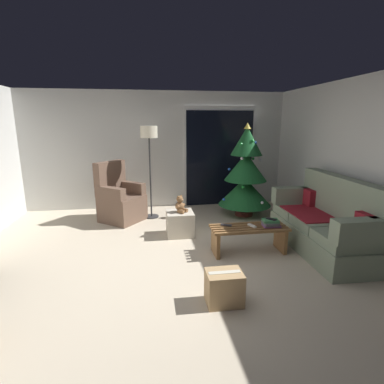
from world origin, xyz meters
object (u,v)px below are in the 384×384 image
remote_white (252,226)px  christmas_tree (245,175)px  remote_graphite (226,225)px  ottoman (180,223)px  coffee_table (249,235)px  armchair (120,200)px  teddy_bear_chestnut (180,205)px  cardboard_box_taped_mid_floor (224,288)px  cell_phone (271,219)px  floor_lamp (149,141)px  book_stack (271,223)px  couch (325,224)px

remote_white → christmas_tree: 1.84m
remote_graphite → ottoman: (-0.59, 0.76, -0.21)m
coffee_table → armchair: 2.64m
teddy_bear_chestnut → armchair: bearing=138.2°
coffee_table → cardboard_box_taped_mid_floor: (-0.67, -1.15, -0.09)m
christmas_tree → cardboard_box_taped_mid_floor: size_ratio=4.92×
remote_white → cardboard_box_taped_mid_floor: (-0.71, -1.15, -0.23)m
cell_phone → floor_lamp: floor_lamp is taller
remote_graphite → ottoman: size_ratio=0.35×
coffee_table → cardboard_box_taped_mid_floor: 1.33m
armchair → cardboard_box_taped_mid_floor: size_ratio=3.01×
remote_white → book_stack: book_stack is taller
remote_graphite → remote_white: same height
book_stack → christmas_tree: christmas_tree is taller
couch → christmas_tree: bearing=109.4°
remote_white → ottoman: remote_white is taller
cell_phone → book_stack: bearing=-163.2°
book_stack → ottoman: bearing=143.7°
remote_white → christmas_tree: (0.47, 1.73, 0.42)m
christmas_tree → cardboard_box_taped_mid_floor: 3.17m
book_stack → teddy_bear_chestnut: size_ratio=0.90×
coffee_table → christmas_tree: size_ratio=0.60×
remote_white → armchair: (-1.99, 1.78, -0.00)m
coffee_table → christmas_tree: christmas_tree is taller
couch → cell_phone: bearing=178.2°
coffee_table → floor_lamp: (-1.36, 1.87, 1.24)m
book_stack → teddy_bear_chestnut: 1.49m
couch → coffee_table: 1.15m
remote_graphite → christmas_tree: bearing=0.6°
christmas_tree → teddy_bear_chestnut: bearing=-147.6°
cardboard_box_taped_mid_floor → teddy_bear_chestnut: bearing=96.6°
ottoman → christmas_tree: bearing=32.0°
remote_white → cardboard_box_taped_mid_floor: 1.37m
cell_phone → teddy_bear_chestnut: bearing=111.4°
book_stack → ottoman: 1.52m
floor_lamp → cardboard_box_taped_mid_floor: bearing=-77.1°
couch → cardboard_box_taped_mid_floor: bearing=-149.1°
coffee_table → christmas_tree: (0.51, 1.73, 0.56)m
cell_phone → cardboard_box_taped_mid_floor: 1.52m
ottoman → teddy_bear_chestnut: 0.32m
cell_phone → armchair: 2.90m
remote_graphite → floor_lamp: 2.34m
floor_lamp → book_stack: bearing=-49.1°
coffee_table → cell_phone: 0.40m
ottoman → armchair: bearing=138.2°
cardboard_box_taped_mid_floor → floor_lamp: bearing=102.9°
christmas_tree → teddy_bear_chestnut: size_ratio=6.47×
remote_graphite → cell_phone: 0.65m
cardboard_box_taped_mid_floor → christmas_tree: bearing=67.7°
coffee_table → cell_phone: cell_phone is taller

